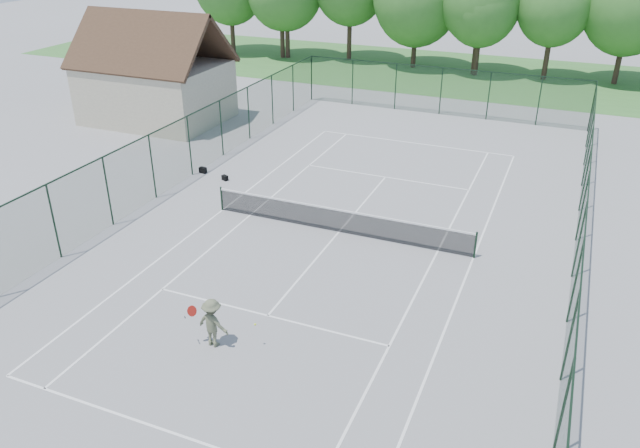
{
  "coord_description": "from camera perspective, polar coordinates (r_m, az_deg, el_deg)",
  "views": [
    {
      "loc": [
        8.03,
        -21.21,
        11.78
      ],
      "look_at": [
        0.0,
        -2.0,
        1.3
      ],
      "focal_mm": 35.0,
      "sensor_mm": 36.0,
      "label": 1
    }
  ],
  "objects": [
    {
      "name": "sports_bag_b",
      "position": [
        30.85,
        -8.69,
        4.2
      ],
      "size": [
        0.37,
        0.3,
        0.25
      ],
      "primitive_type": "cube",
      "rotation": [
        0.0,
        0.0,
        -0.39
      ],
      "color": "black",
      "rests_on": "ground"
    },
    {
      "name": "fence_enclosure",
      "position": [
        24.88,
        1.78,
        2.45
      ],
      "size": [
        18.05,
        36.05,
        3.02
      ],
      "color": "#1C3C24",
      "rests_on": "ground"
    },
    {
      "name": "court_lines",
      "position": [
        25.56,
        1.73,
        -0.74
      ],
      "size": [
        11.05,
        23.85,
        0.01
      ],
      "color": "white",
      "rests_on": "ground"
    },
    {
      "name": "grass_far",
      "position": [
        53.16,
        13.8,
        13.17
      ],
      "size": [
        80.0,
        16.0,
        0.01
      ],
      "primitive_type": "cube",
      "color": "#407C36",
      "rests_on": "ground"
    },
    {
      "name": "tennis_net",
      "position": [
        25.3,
        1.75,
        0.41
      ],
      "size": [
        11.08,
        0.08,
        1.1
      ],
      "color": "black",
      "rests_on": "ground"
    },
    {
      "name": "utility_building",
      "position": [
        40.33,
        -14.97,
        13.44
      ],
      "size": [
        8.6,
        6.27,
        6.63
      ],
      "color": "beige",
      "rests_on": "ground"
    },
    {
      "name": "sports_bag_a",
      "position": [
        31.93,
        -10.66,
        4.86
      ],
      "size": [
        0.38,
        0.26,
        0.29
      ],
      "primitive_type": "cube",
      "rotation": [
        0.0,
        0.0,
        -0.12
      ],
      "color": "black",
      "rests_on": "ground"
    },
    {
      "name": "ground",
      "position": [
        25.56,
        1.73,
        -0.74
      ],
      "size": [
        140.0,
        140.0,
        0.0
      ],
      "primitive_type": "plane",
      "color": "gray",
      "rests_on": "ground"
    },
    {
      "name": "tennis_player",
      "position": [
        19.07,
        -9.8,
        -8.89
      ],
      "size": [
        2.13,
        0.93,
        1.59
      ],
      "color": "#5A6045",
      "rests_on": "ground"
    }
  ]
}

